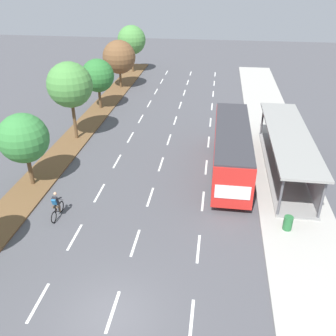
# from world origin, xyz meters

# --- Properties ---
(ground_plane) EXTENTS (140.00, 140.00, 0.00)m
(ground_plane) POSITION_xyz_m (0.00, 0.00, 0.00)
(ground_plane) COLOR #4C4C51
(median_strip) EXTENTS (2.60, 52.00, 0.12)m
(median_strip) POSITION_xyz_m (-8.30, 20.00, 0.06)
(median_strip) COLOR brown
(median_strip) RESTS_ON ground
(sidewalk_right) EXTENTS (4.50, 52.00, 0.15)m
(sidewalk_right) POSITION_xyz_m (9.25, 20.00, 0.07)
(sidewalk_right) COLOR #ADAAA3
(sidewalk_right) RESTS_ON ground
(lane_divider_left) EXTENTS (0.14, 48.33, 0.01)m
(lane_divider_left) POSITION_xyz_m (-3.50, 18.67, 0.00)
(lane_divider_left) COLOR white
(lane_divider_left) RESTS_ON ground
(lane_divider_center) EXTENTS (0.14, 48.33, 0.01)m
(lane_divider_center) POSITION_xyz_m (0.00, 18.67, 0.00)
(lane_divider_center) COLOR white
(lane_divider_center) RESTS_ON ground
(lane_divider_right) EXTENTS (0.14, 48.33, 0.01)m
(lane_divider_right) POSITION_xyz_m (3.50, 18.67, 0.00)
(lane_divider_right) COLOR white
(lane_divider_right) RESTS_ON ground
(bus_shelter) EXTENTS (2.90, 13.07, 2.86)m
(bus_shelter) POSITION_xyz_m (9.53, 14.40, 1.87)
(bus_shelter) COLOR gray
(bus_shelter) RESTS_ON sidewalk_right
(bus) EXTENTS (2.54, 11.29, 3.37)m
(bus) POSITION_xyz_m (5.25, 13.79, 2.07)
(bus) COLOR red
(bus) RESTS_ON ground
(cyclist) EXTENTS (0.46, 1.82, 1.71)m
(cyclist) POSITION_xyz_m (-5.18, 6.53, 0.79)
(cyclist) COLOR black
(cyclist) RESTS_ON ground
(median_tree_second) EXTENTS (3.30, 3.30, 5.11)m
(median_tree_second) POSITION_xyz_m (-8.41, 9.83, 3.57)
(median_tree_second) COLOR brown
(median_tree_second) RESTS_ON median_strip
(median_tree_third) EXTENTS (3.75, 3.75, 6.64)m
(median_tree_third) POSITION_xyz_m (-8.13, 17.67, 4.87)
(median_tree_third) COLOR brown
(median_tree_third) RESTS_ON median_strip
(median_tree_fourth) EXTENTS (3.37, 3.37, 5.17)m
(median_tree_fourth) POSITION_xyz_m (-8.36, 25.52, 3.59)
(median_tree_fourth) COLOR brown
(median_tree_fourth) RESTS_ON median_strip
(median_tree_fifth) EXTENTS (3.99, 3.99, 5.71)m
(median_tree_fifth) POSITION_xyz_m (-8.14, 33.36, 3.82)
(median_tree_fifth) COLOR brown
(median_tree_fifth) RESTS_ON median_strip
(median_tree_farthest) EXTENTS (3.92, 3.92, 6.35)m
(median_tree_farthest) POSITION_xyz_m (-8.36, 41.20, 4.50)
(median_tree_farthest) COLOR brown
(median_tree_farthest) RESTS_ON median_strip
(trash_bin) EXTENTS (0.52, 0.52, 0.85)m
(trash_bin) POSITION_xyz_m (8.45, 7.05, 0.57)
(trash_bin) COLOR #286B38
(trash_bin) RESTS_ON sidewalk_right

